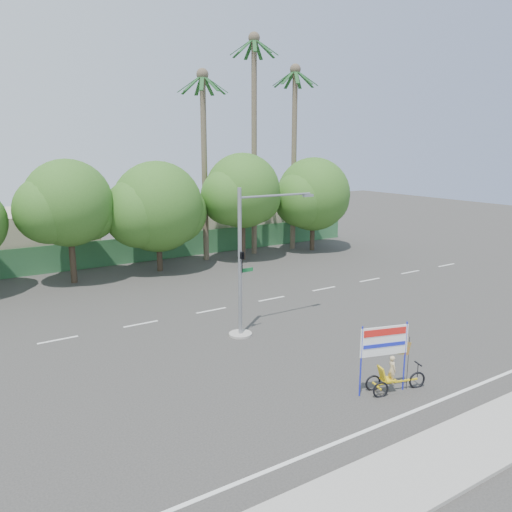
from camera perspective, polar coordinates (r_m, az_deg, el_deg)
ground at (r=22.47m, az=9.14°, el=-10.81°), size 120.00×120.00×0.00m
sidewalk_near at (r=18.16m, az=25.74°, el=-17.69°), size 50.00×2.40×0.12m
fence at (r=40.13m, az=-11.47°, el=0.95°), size 38.00×0.08×2.00m
building_left at (r=42.08m, az=-26.60°, el=1.78°), size 12.00×8.00×4.00m
building_right at (r=47.29m, az=-4.40°, el=3.85°), size 14.00×8.00×3.60m
tree_left at (r=34.24m, az=-20.73°, el=5.34°), size 6.66×5.60×8.07m
tree_center at (r=35.99m, az=-11.27°, el=5.25°), size 7.62×6.40×7.85m
tree_right at (r=38.95m, az=-1.60°, el=7.15°), size 6.90×5.80×8.36m
tree_far_right at (r=42.99m, az=6.51°, el=6.77°), size 7.38×6.20×7.94m
palm_tall at (r=41.17m, az=-0.21°, el=14.72°), size 3.73×3.79×17.45m
palm_mid at (r=43.40m, az=4.39°, el=13.16°), size 3.73×3.79×15.45m
palm_short at (r=38.93m, az=-5.97°, el=12.43°), size 3.73×3.79×14.45m
traffic_signal at (r=23.33m, az=-1.18°, el=-2.19°), size 4.72×1.10×7.00m
trike_billboard at (r=19.09m, az=14.98°, el=-11.87°), size 2.65×1.07×2.69m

